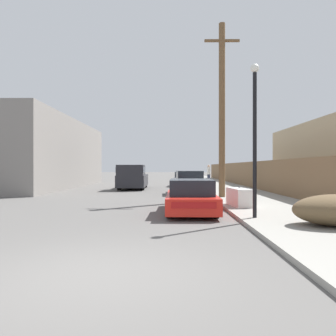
{
  "coord_description": "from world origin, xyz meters",
  "views": [
    {
      "loc": [
        1.13,
        -4.97,
        1.64
      ],
      "look_at": [
        1.02,
        9.08,
        1.61
      ],
      "focal_mm": 35.0,
      "sensor_mm": 36.0,
      "label": 1
    }
  ],
  "objects": [
    {
      "name": "parked_sports_car_red",
      "position": [
        1.86,
        6.85,
        0.55
      ],
      "size": [
        1.82,
        4.35,
        1.21
      ],
      "rotation": [
        0.0,
        0.0,
        -0.02
      ],
      "color": "red",
      "rests_on": "ground"
    },
    {
      "name": "wooden_fence",
      "position": [
        7.25,
        21.34,
        1.1
      ],
      "size": [
        0.08,
        45.33,
        1.96
      ],
      "primitive_type": "cube",
      "color": "brown",
      "rests_on": "sidewalk_curb"
    },
    {
      "name": "car_parked_mid",
      "position": [
        2.25,
        15.16,
        0.66
      ],
      "size": [
        1.87,
        4.28,
        1.43
      ],
      "rotation": [
        0.0,
        0.0,
        0.03
      ],
      "color": "gray",
      "rests_on": "ground"
    },
    {
      "name": "building_left_block",
      "position": [
        -9.94,
        21.88,
        2.74
      ],
      "size": [
        7.0,
        17.77,
        5.48
      ],
      "primitive_type": "cube",
      "color": "gray",
      "rests_on": "ground"
    },
    {
      "name": "ground_plane",
      "position": [
        0.0,
        0.0,
        0.0
      ],
      "size": [
        220.0,
        220.0,
        0.0
      ],
      "primitive_type": "plane",
      "color": "#595654"
    },
    {
      "name": "street_lamp",
      "position": [
        3.68,
        4.94,
        2.82
      ],
      "size": [
        0.26,
        0.26,
        4.65
      ],
      "color": "black",
      "rests_on": "sidewalk_curb"
    },
    {
      "name": "pedestrian",
      "position": [
        4.79,
        26.5,
        1.04
      ],
      "size": [
        0.34,
        0.34,
        1.78
      ],
      "color": "#282D42",
      "rests_on": "sidewalk_curb"
    },
    {
      "name": "sidewalk_curb",
      "position": [
        5.3,
        23.5,
        0.06
      ],
      "size": [
        4.2,
        63.0,
        0.12
      ],
      "primitive_type": "cube",
      "color": "gray",
      "rests_on": "ground"
    },
    {
      "name": "utility_pole",
      "position": [
        3.77,
        11.9,
        4.69
      ],
      "size": [
        1.8,
        0.32,
        8.94
      ],
      "color": "brown",
      "rests_on": "sidewalk_curb"
    },
    {
      "name": "pickup_truck",
      "position": [
        -1.74,
        19.65,
        0.91
      ],
      "size": [
        2.06,
        5.39,
        1.82
      ],
      "rotation": [
        0.0,
        0.0,
        3.16
      ],
      "color": "#232328",
      "rests_on": "ground"
    },
    {
      "name": "car_parked_far",
      "position": [
        2.37,
        24.07,
        0.59
      ],
      "size": [
        2.16,
        4.7,
        1.25
      ],
      "rotation": [
        0.0,
        0.0,
        -0.07
      ],
      "color": "silver",
      "rests_on": "ground"
    },
    {
      "name": "discarded_fridge",
      "position": [
        3.84,
        7.98,
        0.46
      ],
      "size": [
        0.78,
        1.69,
        0.71
      ],
      "rotation": [
        0.0,
        0.0,
        0.11
      ],
      "color": "white",
      "rests_on": "sidewalk_curb"
    }
  ]
}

